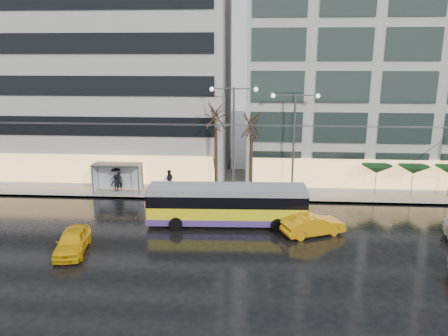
# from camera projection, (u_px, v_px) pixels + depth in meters

# --- Properties ---
(ground) EXTENTS (140.00, 140.00, 0.00)m
(ground) POSITION_uv_depth(u_px,v_px,m) (193.00, 247.00, 27.41)
(ground) COLOR black
(ground) RESTS_ON ground
(sidewalk) EXTENTS (80.00, 10.00, 0.15)m
(sidewalk) POSITION_uv_depth(u_px,v_px,m) (235.00, 183.00, 40.78)
(sidewalk) COLOR gray
(sidewalk) RESTS_ON ground
(kerb) EXTENTS (80.00, 0.10, 0.15)m
(kerb) POSITION_uv_depth(u_px,v_px,m) (232.00, 200.00, 36.00)
(kerb) COLOR slate
(kerb) RESTS_ON ground
(building_left) EXTENTS (34.00, 14.00, 22.00)m
(building_left) POSITION_uv_depth(u_px,v_px,m) (60.00, 61.00, 44.06)
(building_left) COLOR #BAB7B2
(building_left) RESTS_ON sidewalk
(building_right) EXTENTS (32.00, 14.00, 25.00)m
(building_right) POSITION_uv_depth(u_px,v_px,m) (417.00, 45.00, 41.34)
(building_right) COLOR #BAB7B2
(building_right) RESTS_ON sidewalk
(trolleybus) EXTENTS (11.18, 4.45, 5.14)m
(trolleybus) POSITION_uv_depth(u_px,v_px,m) (227.00, 206.00, 30.67)
(trolleybus) COLOR yellow
(trolleybus) RESTS_ON ground
(catenary) EXTENTS (42.24, 5.12, 7.00)m
(catenary) POSITION_uv_depth(u_px,v_px,m) (219.00, 154.00, 33.95)
(catenary) COLOR #595B60
(catenary) RESTS_ON ground
(bus_shelter) EXTENTS (4.20, 1.60, 2.51)m
(bus_shelter) POSITION_uv_depth(u_px,v_px,m) (114.00, 171.00, 37.81)
(bus_shelter) COLOR #595B60
(bus_shelter) RESTS_ON sidewalk
(street_lamp_near) EXTENTS (3.96, 0.36, 9.03)m
(street_lamp_near) POSITION_uv_depth(u_px,v_px,m) (234.00, 126.00, 36.22)
(street_lamp_near) COLOR #595B60
(street_lamp_near) RESTS_ON sidewalk
(street_lamp_far) EXTENTS (3.96, 0.36, 8.53)m
(street_lamp_far) POSITION_uv_depth(u_px,v_px,m) (294.00, 130.00, 35.95)
(street_lamp_far) COLOR #595B60
(street_lamp_far) RESTS_ON sidewalk
(tree_a) EXTENTS (3.20, 3.20, 8.40)m
(tree_a) POSITION_uv_depth(u_px,v_px,m) (216.00, 112.00, 36.24)
(tree_a) COLOR black
(tree_a) RESTS_ON sidewalk
(tree_b) EXTENTS (3.20, 3.20, 7.70)m
(tree_b) POSITION_uv_depth(u_px,v_px,m) (252.00, 121.00, 36.40)
(tree_b) COLOR black
(tree_b) RESTS_ON sidewalk
(parasol_a) EXTENTS (2.50, 2.50, 2.65)m
(parasol_a) POSITION_uv_depth(u_px,v_px,m) (377.00, 169.00, 36.49)
(parasol_a) COLOR #595B60
(parasol_a) RESTS_ON sidewalk
(parasol_b) EXTENTS (2.50, 2.50, 2.65)m
(parasol_b) POSITION_uv_depth(u_px,v_px,m) (413.00, 170.00, 36.29)
(parasol_b) COLOR #595B60
(parasol_b) RESTS_ON sidewalk
(taxi_a) EXTENTS (2.34, 4.38, 1.42)m
(taxi_a) POSITION_uv_depth(u_px,v_px,m) (72.00, 241.00, 26.50)
(taxi_a) COLOR yellow
(taxi_a) RESTS_ON ground
(taxi_b) EXTENTS (4.50, 3.05, 1.40)m
(taxi_b) POSITION_uv_depth(u_px,v_px,m) (313.00, 225.00, 29.09)
(taxi_b) COLOR orange
(taxi_b) RESTS_ON ground
(pedestrian_a) EXTENTS (1.16, 1.17, 2.19)m
(pedestrian_a) POSITION_uv_depth(u_px,v_px,m) (119.00, 175.00, 38.03)
(pedestrian_a) COLOR black
(pedestrian_a) RESTS_ON sidewalk
(pedestrian_b) EXTENTS (0.97, 0.82, 1.76)m
(pedestrian_b) POSITION_uv_depth(u_px,v_px,m) (169.00, 180.00, 38.57)
(pedestrian_b) COLOR black
(pedestrian_b) RESTS_ON sidewalk
(pedestrian_c) EXTENTS (1.06, 0.97, 2.11)m
(pedestrian_c) POSITION_uv_depth(u_px,v_px,m) (116.00, 179.00, 37.88)
(pedestrian_c) COLOR black
(pedestrian_c) RESTS_ON sidewalk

